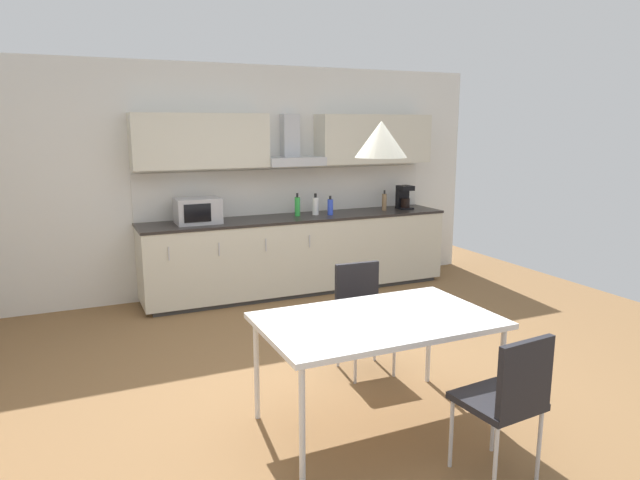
{
  "coord_description": "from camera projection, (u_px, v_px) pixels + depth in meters",
  "views": [
    {
      "loc": [
        -1.73,
        -3.8,
        1.97
      ],
      "look_at": [
        0.25,
        0.59,
        1.0
      ],
      "focal_mm": 32.0,
      "sensor_mm": 36.0,
      "label": 1
    }
  ],
  "objects": [
    {
      "name": "bottle_green",
      "position": [
        297.0,
        206.0,
        6.75
      ],
      "size": [
        0.06,
        0.06,
        0.27
      ],
      "color": "green",
      "rests_on": "kitchen_counter"
    },
    {
      "name": "chair_far_right",
      "position": [
        362.0,
        306.0,
        4.62
      ],
      "size": [
        0.42,
        0.42,
        0.87
      ],
      "color": "black",
      "rests_on": "ground_plane"
    },
    {
      "name": "backsplash_tile",
      "position": [
        288.0,
        191.0,
        6.97
      ],
      "size": [
        3.68,
        0.02,
        0.54
      ],
      "primitive_type": "cube",
      "color": "silver",
      "rests_on": "kitchen_counter"
    },
    {
      "name": "kitchen_counter",
      "position": [
        299.0,
        254.0,
        6.83
      ],
      "size": [
        3.7,
        0.68,
        0.91
      ],
      "color": "#333333",
      "rests_on": "ground_plane"
    },
    {
      "name": "pendant_lamp",
      "position": [
        381.0,
        139.0,
        3.46
      ],
      "size": [
        0.32,
        0.32,
        0.22
      ],
      "primitive_type": "cone",
      "color": "silver"
    },
    {
      "name": "upper_wall_cabinets",
      "position": [
        293.0,
        141.0,
        6.71
      ],
      "size": [
        3.68,
        0.4,
        0.6
      ],
      "color": "beige"
    },
    {
      "name": "ground_plane",
      "position": [
        322.0,
        382.0,
        4.48
      ],
      "size": [
        8.24,
        8.13,
        0.02
      ],
      "primitive_type": "cube",
      "color": "brown"
    },
    {
      "name": "bottle_brown",
      "position": [
        384.0,
        202.0,
        7.19
      ],
      "size": [
        0.06,
        0.06,
        0.26
      ],
      "color": "brown",
      "rests_on": "kitchen_counter"
    },
    {
      "name": "wall_back",
      "position": [
        224.0,
        181.0,
        6.68
      ],
      "size": [
        6.59,
        0.1,
        2.66
      ],
      "primitive_type": "cube",
      "color": "silver",
      "rests_on": "ground_plane"
    },
    {
      "name": "bottle_blue",
      "position": [
        330.0,
        207.0,
        6.83
      ],
      "size": [
        0.07,
        0.07,
        0.23
      ],
      "color": "blue",
      "rests_on": "kitchen_counter"
    },
    {
      "name": "coffee_maker",
      "position": [
        404.0,
        197.0,
        7.33
      ],
      "size": [
        0.18,
        0.19,
        0.3
      ],
      "color": "black",
      "rests_on": "kitchen_counter"
    },
    {
      "name": "microwave",
      "position": [
        198.0,
        211.0,
        6.23
      ],
      "size": [
        0.48,
        0.35,
        0.28
      ],
      "color": "#ADADB2",
      "rests_on": "kitchen_counter"
    },
    {
      "name": "bottle_white",
      "position": [
        315.0,
        206.0,
        6.84
      ],
      "size": [
        0.08,
        0.08,
        0.26
      ],
      "color": "white",
      "rests_on": "kitchen_counter"
    },
    {
      "name": "chair_near_right",
      "position": [
        509.0,
        393.0,
        3.12
      ],
      "size": [
        0.43,
        0.43,
        0.87
      ],
      "color": "black",
      "rests_on": "ground_plane"
    },
    {
      "name": "dining_table",
      "position": [
        377.0,
        324.0,
        3.69
      ],
      "size": [
        1.51,
        0.92,
        0.75
      ],
      "color": "white",
      "rests_on": "ground_plane"
    }
  ]
}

